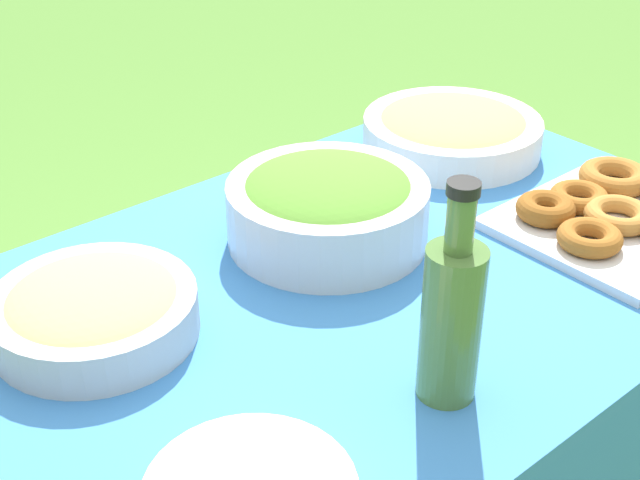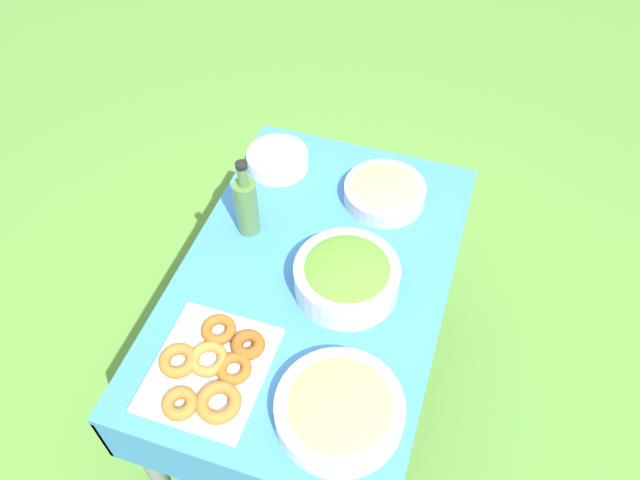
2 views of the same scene
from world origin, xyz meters
TOP-DOWN VIEW (x-y plane):
  - picnic_table at (0.00, 0.00)m, footprint 1.28×0.83m
  - salad_bowl at (0.01, 0.11)m, footprint 0.32×0.32m
  - pasta_bowl at (-0.39, 0.13)m, footprint 0.28×0.28m
  - donut_platter at (0.41, -0.16)m, footprint 0.38×0.31m
  - olive_oil_bottle at (-0.12, -0.27)m, footprint 0.07×0.07m
  - bread_bowl at (0.42, 0.21)m, footprint 0.34×0.34m

SIDE VIEW (x-z plane):
  - picnic_table at x=0.00m, z-range 0.27..1.04m
  - donut_platter at x=0.41m, z-range 0.76..0.81m
  - pasta_bowl at x=-0.39m, z-range 0.76..0.84m
  - bread_bowl at x=0.42m, z-range 0.76..0.84m
  - salad_bowl at x=0.01m, z-range 0.76..0.89m
  - olive_oil_bottle at x=-0.12m, z-range 0.73..1.02m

